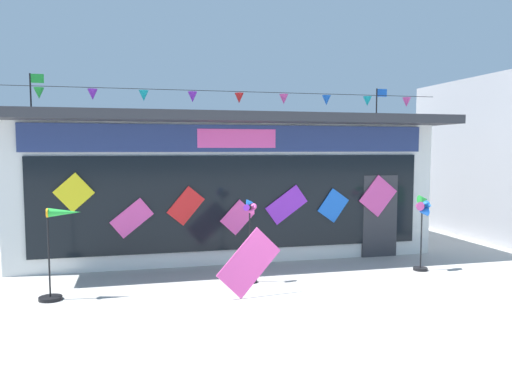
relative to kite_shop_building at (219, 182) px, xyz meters
name	(u,v)px	position (x,y,z in m)	size (l,w,h in m)	color
ground_plane	(314,313)	(0.52, -6.04, -1.74)	(80.00, 80.00, 0.00)	#ADAAA5
kite_shop_building	(219,182)	(0.00, 0.00, 0.00)	(10.31, 5.92, 4.51)	silver
wind_spinner_far_left	(58,246)	(-3.58, -4.27, -0.79)	(0.76, 0.40, 1.62)	black
wind_spinner_left	(250,235)	(-0.07, -4.00, -0.79)	(0.31, 0.30, 1.66)	black
wind_spinner_center_left	(423,217)	(3.77, -3.95, -0.55)	(0.45, 0.31, 1.65)	black
display_kite_on_ground	(249,263)	(-0.30, -4.91, -1.12)	(0.63, 0.03, 1.14)	#EA4CA3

